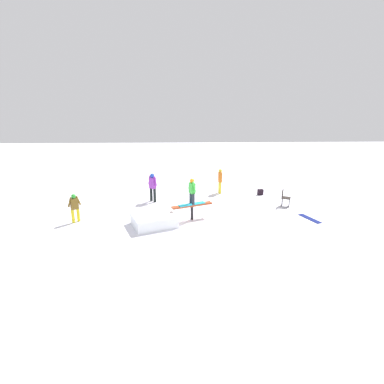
% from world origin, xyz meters
% --- Properties ---
extents(ground_plane, '(60.00, 60.00, 0.00)m').
position_xyz_m(ground_plane, '(0.00, 0.00, 0.00)').
color(ground_plane, white).
extents(rail_feature, '(1.93, 1.00, 0.74)m').
position_xyz_m(rail_feature, '(0.00, 0.00, 0.61)').
color(rail_feature, black).
rests_on(rail_feature, ground).
extents(snow_kicker_ramp, '(2.23, 2.07, 0.52)m').
position_xyz_m(snow_kicker_ramp, '(-1.73, -0.70, 0.26)').
color(snow_kicker_ramp, white).
rests_on(snow_kicker_ramp, ground).
extents(main_rider_on_rail, '(1.30, 0.80, 1.24)m').
position_xyz_m(main_rider_on_rail, '(0.00, 0.00, 1.34)').
color(main_rider_on_rail, '#19B1D3').
rests_on(main_rider_on_rail, rail_feature).
extents(bystander_brown, '(0.52, 0.46, 1.34)m').
position_xyz_m(bystander_brown, '(-5.33, -0.14, 0.75)').
color(bystander_brown, yellow).
rests_on(bystander_brown, ground).
extents(bystander_orange, '(0.22, 0.64, 1.50)m').
position_xyz_m(bystander_orange, '(1.86, 4.30, 0.84)').
color(bystander_orange, yellow).
rests_on(bystander_orange, ground).
extents(bystander_purple, '(0.55, 0.50, 1.60)m').
position_xyz_m(bystander_purple, '(-2.06, 2.78, 0.90)').
color(bystander_purple, black).
rests_on(bystander_purple, ground).
extents(loose_snowboard_navy, '(0.70, 1.29, 0.02)m').
position_xyz_m(loose_snowboard_navy, '(5.57, -0.14, 0.01)').
color(loose_snowboard_navy, navy).
rests_on(loose_snowboard_navy, ground).
extents(folding_chair, '(0.58, 0.58, 0.88)m').
position_xyz_m(folding_chair, '(4.99, 1.75, 0.41)').
color(folding_chair, '#3F3F44').
rests_on(folding_chair, ground).
extents(backpack_on_snow, '(0.36, 0.31, 0.34)m').
position_xyz_m(backpack_on_snow, '(4.24, 3.86, 0.17)').
color(backpack_on_snow, black).
rests_on(backpack_on_snow, ground).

